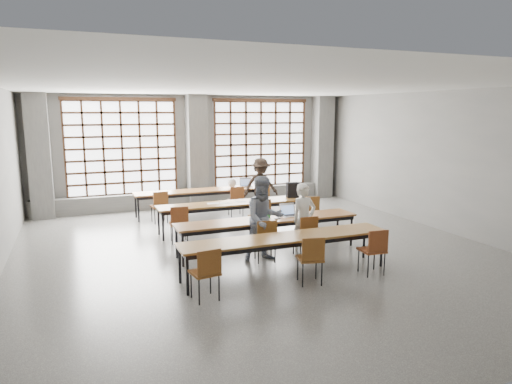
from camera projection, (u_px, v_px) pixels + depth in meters
floor at (260, 252)px, 9.85m from camera, size 11.00×11.00×0.00m
ceiling at (260, 86)px, 9.24m from camera, size 11.00×11.00×0.00m
wall_back at (195, 151)px, 14.57m from camera, size 10.00×0.00×10.00m
wall_front at (470, 239)px, 4.52m from camera, size 10.00×0.00×10.00m
wall_right at (445, 162)px, 11.37m from camera, size 0.00×11.00×11.00m
column_left at (39, 157)px, 12.67m from camera, size 0.60×0.55×3.50m
column_mid at (197, 151)px, 14.32m from camera, size 0.60×0.55×3.50m
column_right at (322, 147)px, 15.96m from camera, size 0.60×0.55×3.50m
window_left at (122, 148)px, 13.65m from camera, size 3.32×0.12×3.00m
window_right at (261, 144)px, 15.30m from camera, size 3.32×0.12×3.00m
sill_ledge at (197, 198)px, 14.65m from camera, size 9.80×0.35×0.50m
desk_row_a at (204, 192)px, 13.34m from camera, size 4.00×0.70×0.73m
desk_row_b at (237, 205)px, 11.52m from camera, size 4.00×0.70×0.73m
desk_row_c at (268, 222)px, 9.75m from camera, size 4.00×0.70×0.73m
desk_row_d at (286, 240)px, 8.37m from camera, size 4.00×0.70×0.73m
chair_back_left at (160, 204)px, 12.28m from camera, size 0.45×0.46×0.88m
chair_back_mid at (236, 198)px, 13.08m from camera, size 0.46×0.46×0.88m
chair_back_right at (262, 196)px, 13.37m from camera, size 0.46×0.47×0.88m
chair_mid_left at (179, 221)px, 10.39m from camera, size 0.46×0.47×0.88m
chair_mid_centre at (261, 213)px, 11.13m from camera, size 0.51×0.51×0.88m
chair_mid_right at (311, 209)px, 11.62m from camera, size 0.51×0.51×0.88m
chair_front_left at (266, 236)px, 9.08m from camera, size 0.49×0.49×0.88m
chair_front_right at (306, 232)px, 9.42m from camera, size 0.43×0.44×0.88m
chair_near_left at (207, 269)px, 7.20m from camera, size 0.47×0.47×0.88m
chair_near_mid at (311, 255)px, 7.89m from camera, size 0.50×0.50×0.88m
chair_near_right at (374, 247)px, 8.36m from camera, size 0.45×0.45×0.88m
student_male at (304, 220)px, 9.50m from camera, size 0.60×0.43×1.53m
student_female at (264, 219)px, 9.15m from camera, size 0.85×0.67×1.73m
student_back at (261, 186)px, 13.44m from camera, size 1.07×0.63×1.64m
laptop_front at (289, 213)px, 10.03m from camera, size 0.37×0.31×0.26m
laptop_back at (246, 184)px, 13.92m from camera, size 0.41×0.37×0.26m
mouse at (308, 214)px, 10.06m from camera, size 0.10×0.07×0.04m
green_box at (264, 216)px, 9.79m from camera, size 0.25×0.10×0.09m
phone at (278, 219)px, 9.71m from camera, size 0.14×0.10×0.01m
paper_sheet_a at (213, 203)px, 11.34m from camera, size 0.32×0.25×0.00m
paper_sheet_b at (226, 203)px, 11.36m from camera, size 0.35×0.30×0.00m
paper_sheet_c at (240, 202)px, 11.55m from camera, size 0.32×0.25×0.00m
backpack at (293, 190)px, 12.11m from camera, size 0.35×0.25×0.40m
plastic_bag at (232, 183)px, 13.68m from camera, size 0.28×0.23×0.29m
red_pouch at (205, 270)px, 7.28m from camera, size 0.21×0.11×0.06m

